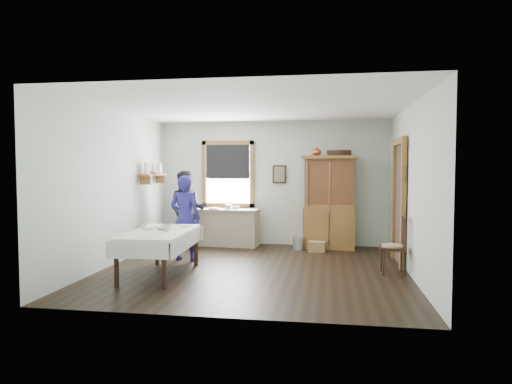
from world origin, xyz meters
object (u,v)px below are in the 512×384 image
at_px(work_counter, 227,227).
at_px(pail, 299,243).
at_px(wicker_basket, 317,247).
at_px(spindle_chair, 393,245).
at_px(china_hutch, 329,202).
at_px(figure_dark, 187,212).
at_px(dining_table, 160,253).
at_px(woman_blue, 185,221).

bearing_deg(work_counter, pail, -3.34).
relative_size(pail, wicker_basket, 0.76).
height_order(spindle_chair, wicker_basket, spindle_chair).
xyz_separation_m(china_hutch, wicker_basket, (-0.24, -0.42, -0.87)).
height_order(work_counter, figure_dark, figure_dark).
height_order(dining_table, pail, dining_table).
distance_m(dining_table, spindle_chair, 3.70).
bearing_deg(work_counter, wicker_basket, -7.31).
xyz_separation_m(work_counter, wicker_basket, (1.95, -0.40, -0.30)).
xyz_separation_m(china_hutch, figure_dark, (-2.95, -0.46, -0.22)).
bearing_deg(wicker_basket, woman_blue, -152.08).
height_order(china_hutch, woman_blue, china_hutch).
xyz_separation_m(work_counter, pail, (1.58, -0.21, -0.27)).
relative_size(dining_table, wicker_basket, 5.12).
relative_size(work_counter, figure_dark, 0.93).
distance_m(pail, woman_blue, 2.52).
height_order(dining_table, spindle_chair, spindle_chair).
xyz_separation_m(spindle_chair, pail, (-1.62, 1.94, -0.33)).
relative_size(wicker_basket, woman_blue, 0.24).
distance_m(woman_blue, figure_dark, 1.26).
bearing_deg(pail, figure_dark, -174.32).
bearing_deg(woman_blue, work_counter, -97.49).
distance_m(work_counter, figure_dark, 0.95).
distance_m(china_hutch, figure_dark, 2.99).
bearing_deg(woman_blue, figure_dark, -67.54).
xyz_separation_m(work_counter, spindle_chair, (3.20, -2.15, 0.06)).
relative_size(work_counter, woman_blue, 0.97).
height_order(wicker_basket, woman_blue, woman_blue).
bearing_deg(china_hutch, pail, -156.53).
bearing_deg(spindle_chair, figure_dark, 161.35).
xyz_separation_m(spindle_chair, wicker_basket, (-1.25, 1.75, -0.36)).
bearing_deg(dining_table, wicker_basket, 45.52).
bearing_deg(figure_dark, work_counter, 23.20).
xyz_separation_m(dining_table, pail, (2.02, 2.62, -0.22)).
bearing_deg(figure_dark, china_hutch, 1.65).
bearing_deg(spindle_chair, china_hutch, 119.54).
relative_size(work_counter, china_hutch, 0.72).
bearing_deg(dining_table, pail, 52.45).
xyz_separation_m(work_counter, figure_dark, (-0.76, -0.44, 0.35)).
bearing_deg(work_counter, china_hutch, 4.77).
distance_m(work_counter, spindle_chair, 3.86).
bearing_deg(woman_blue, spindle_chair, 178.45).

